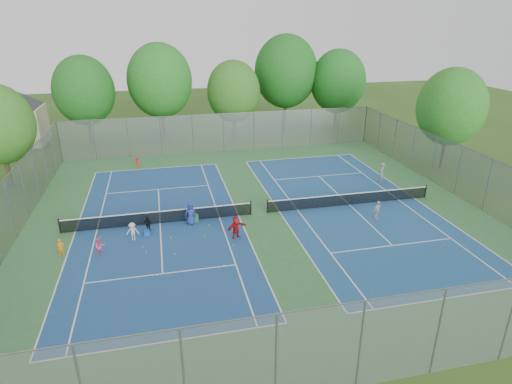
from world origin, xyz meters
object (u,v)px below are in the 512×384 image
at_px(ball_hopper, 195,218).
at_px(net_right, 350,199).
at_px(ball_crate, 147,233).
at_px(instructor, 381,173).
at_px(net_left, 160,218).

bearing_deg(ball_hopper, net_right, 1.59).
relative_size(net_right, ball_crate, 33.91).
bearing_deg(net_right, ball_crate, -174.07).
relative_size(ball_hopper, instructor, 0.33).
xyz_separation_m(net_left, ball_crate, (-0.87, -1.54, -0.29)).
bearing_deg(ball_crate, ball_hopper, 20.43).
xyz_separation_m(ball_crate, ball_hopper, (3.28, 1.22, 0.14)).
distance_m(net_right, ball_hopper, 11.60).
distance_m(ball_crate, instructor, 20.09).
relative_size(ball_crate, instructor, 0.21).
relative_size(net_left, net_right, 1.00).
bearing_deg(instructor, ball_hopper, -29.47).
distance_m(ball_crate, ball_hopper, 3.50).
bearing_deg(ball_hopper, ball_crate, -159.57).
distance_m(ball_hopper, instructor, 16.61).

